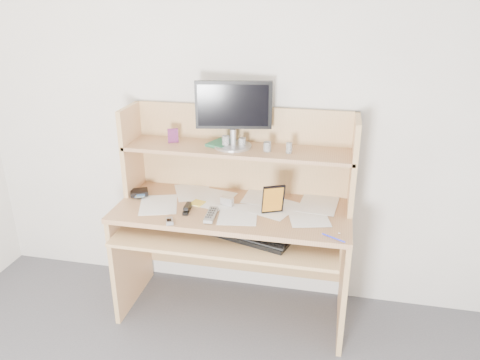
% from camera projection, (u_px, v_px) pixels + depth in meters
% --- Properties ---
extents(back_wall, '(3.60, 0.04, 2.50)m').
position_uv_depth(back_wall, '(244.00, 113.00, 2.89)').
color(back_wall, white).
rests_on(back_wall, floor).
extents(desk, '(1.40, 0.70, 1.30)m').
position_uv_depth(desk, '(236.00, 210.00, 2.89)').
color(desk, tan).
rests_on(desk, floor).
extents(paper_clutter, '(1.32, 0.54, 0.01)m').
position_uv_depth(paper_clutter, '(233.00, 207.00, 2.79)').
color(paper_clutter, white).
rests_on(paper_clutter, desk).
extents(keyboard, '(0.53, 0.32, 0.03)m').
position_uv_depth(keyboard, '(248.00, 235.00, 2.66)').
color(keyboard, black).
rests_on(keyboard, desk).
extents(tv_remote, '(0.06, 0.19, 0.02)m').
position_uv_depth(tv_remote, '(211.00, 215.00, 2.68)').
color(tv_remote, gray).
rests_on(tv_remote, paper_clutter).
extents(flip_phone, '(0.07, 0.08, 0.02)m').
position_uv_depth(flip_phone, '(170.00, 220.00, 2.61)').
color(flip_phone, '#A4A4A6').
rests_on(flip_phone, paper_clutter).
extents(stapler, '(0.04, 0.12, 0.04)m').
position_uv_depth(stapler, '(187.00, 208.00, 2.74)').
color(stapler, black).
rests_on(stapler, paper_clutter).
extents(wallet, '(0.14, 0.13, 0.03)m').
position_uv_depth(wallet, '(139.00, 192.00, 2.96)').
color(wallet, black).
rests_on(wallet, paper_clutter).
extents(sticky_note_pad, '(0.09, 0.09, 0.01)m').
position_uv_depth(sticky_note_pad, '(198.00, 203.00, 2.84)').
color(sticky_note_pad, '#FEE843').
rests_on(sticky_note_pad, desk).
extents(digital_camera, '(0.08, 0.05, 0.05)m').
position_uv_depth(digital_camera, '(227.00, 201.00, 2.81)').
color(digital_camera, silver).
rests_on(digital_camera, paper_clutter).
extents(game_case, '(0.12, 0.07, 0.18)m').
position_uv_depth(game_case, '(273.00, 199.00, 2.68)').
color(game_case, black).
rests_on(game_case, paper_clutter).
extents(blue_pen, '(0.12, 0.07, 0.01)m').
position_uv_depth(blue_pen, '(334.00, 238.00, 2.44)').
color(blue_pen, '#1C24D2').
rests_on(blue_pen, paper_clutter).
extents(card_box, '(0.07, 0.05, 0.09)m').
position_uv_depth(card_box, '(173.00, 136.00, 2.88)').
color(card_box, maroon).
rests_on(card_box, desk).
extents(shelf_book, '(0.17, 0.20, 0.02)m').
position_uv_depth(shelf_book, '(221.00, 143.00, 2.85)').
color(shelf_book, '#317B3F').
rests_on(shelf_book, desk).
extents(chip_stack_a, '(0.06, 0.06, 0.06)m').
position_uv_depth(chip_stack_a, '(242.00, 143.00, 2.80)').
color(chip_stack_a, black).
rests_on(chip_stack_a, desk).
extents(chip_stack_b, '(0.05, 0.05, 0.07)m').
position_uv_depth(chip_stack_b, '(226.00, 142.00, 2.79)').
color(chip_stack_b, silver).
rests_on(chip_stack_b, desk).
extents(chip_stack_c, '(0.05, 0.05, 0.06)m').
position_uv_depth(chip_stack_c, '(267.00, 147.00, 2.73)').
color(chip_stack_c, black).
rests_on(chip_stack_c, desk).
extents(chip_stack_d, '(0.05, 0.05, 0.06)m').
position_uv_depth(chip_stack_d, '(289.00, 148.00, 2.70)').
color(chip_stack_d, white).
rests_on(chip_stack_d, desk).
extents(monitor, '(0.45, 0.23, 0.39)m').
position_uv_depth(monitor, '(233.00, 112.00, 2.75)').
color(monitor, silver).
rests_on(monitor, desk).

